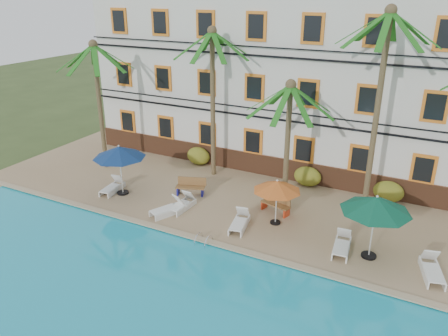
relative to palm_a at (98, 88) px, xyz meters
The scene contains 23 objects.
ground 11.59m from the palm_a, 20.90° to the right, with size 100.00×100.00×0.00m, color #384C23.
pool_deck 10.99m from the palm_a, ahead, with size 30.00×12.00×0.25m, color tan.
pool_coping 11.79m from the palm_a, 25.37° to the right, with size 30.00×0.35×0.06m, color tan.
hotel_building 11.58m from the palm_a, 32.75° to the left, with size 25.40×6.44×10.22m.
palm_a is the anchor object (origin of this frame).
palm_b 6.65m from the palm_a, 17.09° to the left, with size 4.17×4.17×8.27m.
palm_c 11.37m from the palm_a, ahead, with size 4.17×4.17×6.29m.
palm_d 15.12m from the palm_a, ahead, with size 4.17×4.17×9.46m.
shrub_left 7.03m from the palm_a, 31.01° to the left, with size 1.50×0.90×1.10m, color #315A19.
shrub_mid 12.75m from the palm_a, 13.88° to the left, with size 1.50×0.90×1.10m, color #315A19.
shrub_right 16.67m from the palm_a, 10.30° to the left, with size 1.50×0.90×1.10m, color #315A19.
umbrella_blue 4.86m from the palm_a, 36.97° to the right, with size 2.71×2.71×2.70m.
umbrella_red 12.11m from the palm_a, ahead, with size 2.19×2.19×2.20m.
umbrella_green 16.34m from the palm_a, ahead, with size 2.74×2.74×2.74m.
lounger_a 5.87m from the palm_a, 43.53° to the right, with size 0.82×1.74×0.79m.
lounger_b 8.75m from the palm_a, 25.80° to the right, with size 1.30×1.87×0.83m.
lounger_c 8.77m from the palm_a, 19.84° to the right, with size 0.68×1.71×0.80m.
lounger_d 11.63m from the palm_a, 15.57° to the right, with size 0.93×1.82×0.82m.
lounger_e 15.77m from the palm_a, 10.18° to the right, with size 0.81×1.78×0.82m.
lounger_f 19.03m from the palm_a, ahead, with size 1.07×1.88×0.84m.
bench_left 7.91m from the palm_a, ahead, with size 1.57×0.95×0.93m.
bench_right 12.08m from the palm_a, ahead, with size 1.57×0.82×0.93m.
pool_ladder 11.63m from the palm_a, 26.45° to the right, with size 0.54×0.74×0.74m.
Camera 1 is at (7.84, -14.81, 10.25)m, focal length 35.00 mm.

